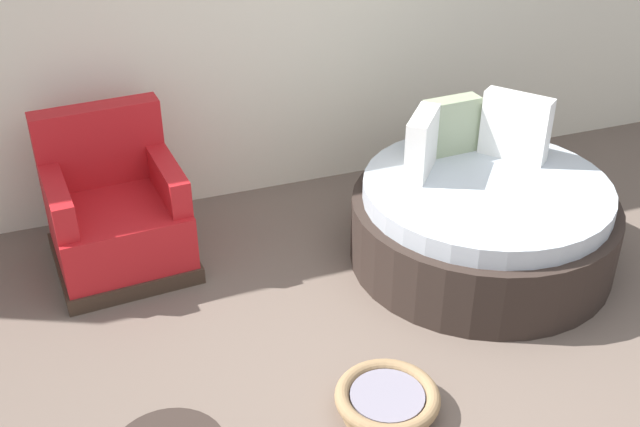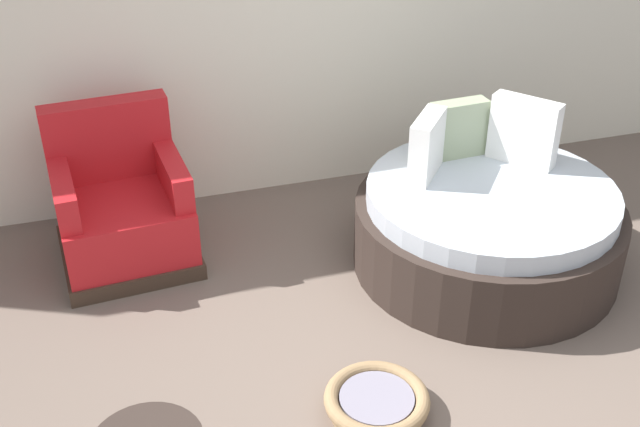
# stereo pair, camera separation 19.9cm
# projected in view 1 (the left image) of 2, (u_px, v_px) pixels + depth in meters

# --- Properties ---
(ground_plane) EXTENTS (8.00, 8.00, 0.02)m
(ground_plane) POSITION_uv_depth(u_px,v_px,m) (431.00, 411.00, 3.78)
(ground_plane) COLOR #66564C
(round_daybed) EXTENTS (1.61, 1.61, 0.96)m
(round_daybed) POSITION_uv_depth(u_px,v_px,m) (482.00, 219.00, 4.75)
(round_daybed) COLOR #2D231E
(round_daybed) RESTS_ON ground_plane
(red_armchair) EXTENTS (0.85, 0.85, 0.94)m
(red_armchair) POSITION_uv_depth(u_px,v_px,m) (116.00, 215.00, 4.71)
(red_armchair) COLOR #38281E
(red_armchair) RESTS_ON ground_plane
(pet_basket) EXTENTS (0.51, 0.51, 0.13)m
(pet_basket) POSITION_uv_depth(u_px,v_px,m) (387.00, 400.00, 3.73)
(pet_basket) COLOR #8E704C
(pet_basket) RESTS_ON ground_plane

